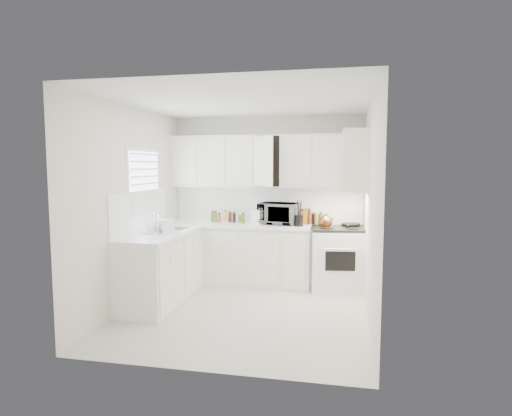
% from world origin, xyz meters
% --- Properties ---
extents(floor, '(3.20, 3.20, 0.00)m').
position_xyz_m(floor, '(0.00, 0.00, 0.00)').
color(floor, silver).
rests_on(floor, ground).
extents(ceiling, '(3.20, 3.20, 0.00)m').
position_xyz_m(ceiling, '(0.00, 0.00, 2.60)').
color(ceiling, white).
rests_on(ceiling, ground).
extents(wall_back, '(3.00, 0.00, 3.00)m').
position_xyz_m(wall_back, '(0.00, 1.60, 1.30)').
color(wall_back, white).
rests_on(wall_back, ground).
extents(wall_front, '(3.00, 0.00, 3.00)m').
position_xyz_m(wall_front, '(0.00, -1.60, 1.30)').
color(wall_front, white).
rests_on(wall_front, ground).
extents(wall_left, '(0.00, 3.20, 3.20)m').
position_xyz_m(wall_left, '(-1.50, 0.00, 1.30)').
color(wall_left, white).
rests_on(wall_left, ground).
extents(wall_right, '(0.00, 3.20, 3.20)m').
position_xyz_m(wall_right, '(1.50, 0.00, 1.30)').
color(wall_right, white).
rests_on(wall_right, ground).
extents(window_blinds, '(0.06, 0.96, 1.06)m').
position_xyz_m(window_blinds, '(-1.48, 0.35, 1.55)').
color(window_blinds, white).
rests_on(window_blinds, wall_left).
extents(lower_cabinets_back, '(2.22, 0.60, 0.90)m').
position_xyz_m(lower_cabinets_back, '(-0.39, 1.30, 0.45)').
color(lower_cabinets_back, white).
rests_on(lower_cabinets_back, floor).
extents(lower_cabinets_left, '(0.60, 1.60, 0.90)m').
position_xyz_m(lower_cabinets_left, '(-1.20, 0.20, 0.45)').
color(lower_cabinets_left, white).
rests_on(lower_cabinets_left, floor).
extents(countertop_back, '(2.24, 0.64, 0.05)m').
position_xyz_m(countertop_back, '(-0.39, 1.29, 0.93)').
color(countertop_back, white).
rests_on(countertop_back, lower_cabinets_back).
extents(countertop_left, '(0.64, 1.62, 0.05)m').
position_xyz_m(countertop_left, '(-1.19, 0.20, 0.93)').
color(countertop_left, white).
rests_on(countertop_left, lower_cabinets_left).
extents(backsplash_back, '(2.98, 0.02, 0.55)m').
position_xyz_m(backsplash_back, '(0.00, 1.59, 1.23)').
color(backsplash_back, white).
rests_on(backsplash_back, wall_back).
extents(backsplash_left, '(0.02, 1.60, 0.55)m').
position_xyz_m(backsplash_left, '(-1.49, 0.20, 1.23)').
color(backsplash_left, white).
rests_on(backsplash_left, wall_left).
extents(upper_cabinets_back, '(3.00, 0.33, 0.80)m').
position_xyz_m(upper_cabinets_back, '(0.00, 1.44, 1.50)').
color(upper_cabinets_back, white).
rests_on(upper_cabinets_back, wall_back).
extents(upper_cabinets_right, '(0.33, 0.90, 0.80)m').
position_xyz_m(upper_cabinets_right, '(1.33, 0.82, 1.50)').
color(upper_cabinets_right, white).
rests_on(upper_cabinets_right, wall_right).
extents(sink, '(0.42, 0.38, 0.30)m').
position_xyz_m(sink, '(-1.19, 0.55, 1.07)').
color(sink, gray).
rests_on(sink, countertop_left).
extents(stove, '(0.85, 0.72, 1.19)m').
position_xyz_m(stove, '(1.12, 1.26, 0.60)').
color(stove, white).
rests_on(stove, floor).
extents(tea_kettle, '(0.29, 0.27, 0.22)m').
position_xyz_m(tea_kettle, '(0.94, 1.10, 1.05)').
color(tea_kettle, brown).
rests_on(tea_kettle, stove).
extents(frying_pan, '(0.38, 0.53, 0.04)m').
position_xyz_m(frying_pan, '(1.30, 1.42, 0.97)').
color(frying_pan, black).
rests_on(frying_pan, stove).
extents(microwave, '(0.63, 0.43, 0.39)m').
position_xyz_m(microwave, '(0.23, 1.32, 1.15)').
color(microwave, gray).
rests_on(microwave, countertop_back).
extents(rice_cooker, '(0.27, 0.27, 0.25)m').
position_xyz_m(rice_cooker, '(-0.08, 1.31, 1.08)').
color(rice_cooker, white).
rests_on(rice_cooker, countertop_back).
extents(paper_towel, '(0.12, 0.12, 0.27)m').
position_xyz_m(paper_towel, '(-0.12, 1.52, 1.08)').
color(paper_towel, white).
rests_on(paper_towel, countertop_back).
extents(utensil_crock, '(0.15, 0.15, 0.40)m').
position_xyz_m(utensil_crock, '(0.56, 1.13, 1.15)').
color(utensil_crock, black).
rests_on(utensil_crock, countertop_back).
extents(dish_rack, '(0.44, 0.36, 0.22)m').
position_xyz_m(dish_rack, '(-1.16, 0.09, 1.06)').
color(dish_rack, white).
rests_on(dish_rack, countertop_left).
extents(spice_left_0, '(0.06, 0.06, 0.13)m').
position_xyz_m(spice_left_0, '(-0.85, 1.42, 1.02)').
color(spice_left_0, olive).
rests_on(spice_left_0, countertop_back).
extents(spice_left_1, '(0.06, 0.06, 0.13)m').
position_xyz_m(spice_left_1, '(-0.78, 1.33, 1.02)').
color(spice_left_1, '#347A28').
rests_on(spice_left_1, countertop_back).
extents(spice_left_2, '(0.06, 0.06, 0.13)m').
position_xyz_m(spice_left_2, '(-0.70, 1.42, 1.02)').
color(spice_left_2, '#C5491A').
rests_on(spice_left_2, countertop_back).
extents(spice_left_3, '(0.06, 0.06, 0.13)m').
position_xyz_m(spice_left_3, '(-0.62, 1.33, 1.02)').
color(spice_left_3, '#D6F138').
rests_on(spice_left_3, countertop_back).
extents(spice_left_4, '(0.06, 0.06, 0.13)m').
position_xyz_m(spice_left_4, '(-0.55, 1.42, 1.02)').
color(spice_left_4, maroon).
rests_on(spice_left_4, countertop_back).
extents(spice_left_5, '(0.06, 0.06, 0.13)m').
position_xyz_m(spice_left_5, '(-0.47, 1.33, 1.02)').
color(spice_left_5, black).
rests_on(spice_left_5, countertop_back).
extents(spice_left_6, '(0.06, 0.06, 0.13)m').
position_xyz_m(spice_left_6, '(-0.40, 1.42, 1.02)').
color(spice_left_6, olive).
rests_on(spice_left_6, countertop_back).
extents(spice_left_7, '(0.06, 0.06, 0.13)m').
position_xyz_m(spice_left_7, '(-0.32, 1.33, 1.02)').
color(spice_left_7, '#347A28').
rests_on(spice_left_7, countertop_back).
extents(sauce_right_0, '(0.06, 0.06, 0.19)m').
position_xyz_m(sauce_right_0, '(0.58, 1.46, 1.05)').
color(sauce_right_0, '#C5491A').
rests_on(sauce_right_0, countertop_back).
extents(sauce_right_1, '(0.06, 0.06, 0.19)m').
position_xyz_m(sauce_right_1, '(0.64, 1.40, 1.05)').
color(sauce_right_1, '#D6F138').
rests_on(sauce_right_1, countertop_back).
extents(sauce_right_2, '(0.06, 0.06, 0.19)m').
position_xyz_m(sauce_right_2, '(0.69, 1.46, 1.05)').
color(sauce_right_2, maroon).
rests_on(sauce_right_2, countertop_back).
extents(sauce_right_3, '(0.06, 0.06, 0.19)m').
position_xyz_m(sauce_right_3, '(0.74, 1.40, 1.05)').
color(sauce_right_3, black).
rests_on(sauce_right_3, countertop_back).
extents(sauce_right_4, '(0.06, 0.06, 0.19)m').
position_xyz_m(sauce_right_4, '(0.80, 1.46, 1.05)').
color(sauce_right_4, olive).
rests_on(sauce_right_4, countertop_back).
extents(sauce_right_5, '(0.06, 0.06, 0.19)m').
position_xyz_m(sauce_right_5, '(0.85, 1.40, 1.05)').
color(sauce_right_5, '#347A28').
rests_on(sauce_right_5, countertop_back).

